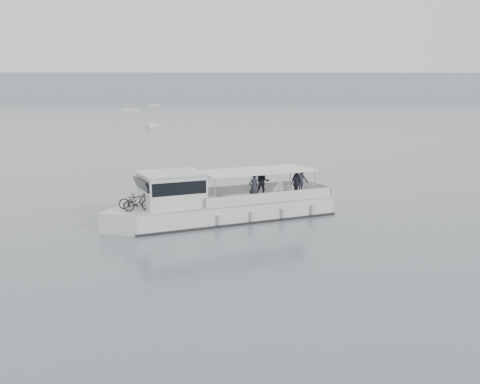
{
  "coord_description": "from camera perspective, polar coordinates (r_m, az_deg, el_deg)",
  "views": [
    {
      "loc": [
        2.71,
        -31.02,
        7.18
      ],
      "look_at": [
        3.54,
        -0.76,
        1.6
      ],
      "focal_mm": 40.0,
      "sensor_mm": 36.0,
      "label": 1
    }
  ],
  "objects": [
    {
      "name": "tour_boat",
      "position": [
        30.44,
        -2.97,
        -1.4
      ],
      "size": [
        13.17,
        7.92,
        5.73
      ],
      "rotation": [
        0.0,
        0.0,
        0.42
      ],
      "color": "silver",
      "rests_on": "ground"
    },
    {
      "name": "headland",
      "position": [
        591.06,
        -1.86,
        11.09
      ],
      "size": [
        1400.0,
        90.0,
        28.0
      ],
      "primitive_type": "cube",
      "color": "#939EA8",
      "rests_on": "ground"
    },
    {
      "name": "ground",
      "position": [
        31.95,
        -6.4,
        -2.61
      ],
      "size": [
        1400.0,
        1400.0,
        0.0
      ],
      "primitive_type": "plane",
      "color": "slate",
      "rests_on": "ground"
    },
    {
      "name": "moored_fleet",
      "position": [
        240.18,
        -7.86,
        8.71
      ],
      "size": [
        424.75,
        357.05,
        10.15
      ],
      "color": "silver",
      "rests_on": "ground"
    }
  ]
}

